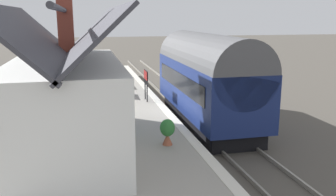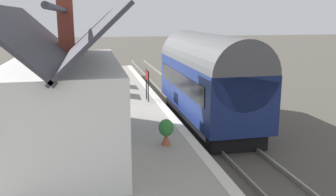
{
  "view_description": "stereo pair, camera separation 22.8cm",
  "coord_description": "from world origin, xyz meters",
  "px_view_note": "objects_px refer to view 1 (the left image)",
  "views": [
    {
      "loc": [
        -15.67,
        4.72,
        5.06
      ],
      "look_at": [
        -1.82,
        1.5,
        1.85
      ],
      "focal_mm": 38.47,
      "sensor_mm": 36.0,
      "label": 1
    },
    {
      "loc": [
        -15.72,
        4.5,
        5.06
      ],
      "look_at": [
        -1.82,
        1.5,
        1.85
      ],
      "focal_mm": 38.47,
      "sensor_mm": 36.0,
      "label": 2
    }
  ],
  "objects_px": {
    "station_building": "(67,101)",
    "planter_edge_far": "(97,72)",
    "planter_under_sign": "(88,77)",
    "planter_corner_building": "(167,131)",
    "planter_by_door": "(84,88)",
    "bench_by_lamp": "(114,78)",
    "station_sign_board": "(146,78)",
    "train": "(206,78)",
    "planter_edge_near": "(53,85)",
    "bench_near_building": "(115,87)"
  },
  "relations": [
    {
      "from": "train",
      "to": "planter_edge_far",
      "type": "bearing_deg",
      "value": 26.48
    },
    {
      "from": "planter_corner_building",
      "to": "planter_by_door",
      "type": "height_order",
      "value": "planter_corner_building"
    },
    {
      "from": "bench_by_lamp",
      "to": "planter_by_door",
      "type": "bearing_deg",
      "value": 133.7
    },
    {
      "from": "planter_by_door",
      "to": "planter_edge_far",
      "type": "bearing_deg",
      "value": -9.89
    },
    {
      "from": "planter_corner_building",
      "to": "planter_by_door",
      "type": "bearing_deg",
      "value": 16.02
    },
    {
      "from": "planter_edge_near",
      "to": "planter_corner_building",
      "type": "relative_size",
      "value": 0.82
    },
    {
      "from": "station_building",
      "to": "planter_edge_near",
      "type": "relative_size",
      "value": 10.91
    },
    {
      "from": "planter_edge_near",
      "to": "planter_edge_far",
      "type": "bearing_deg",
      "value": -32.63
    },
    {
      "from": "train",
      "to": "bench_by_lamp",
      "type": "bearing_deg",
      "value": 31.95
    },
    {
      "from": "bench_near_building",
      "to": "planter_corner_building",
      "type": "height_order",
      "value": "planter_corner_building"
    },
    {
      "from": "bench_near_building",
      "to": "bench_by_lamp",
      "type": "bearing_deg",
      "value": -4.06
    },
    {
      "from": "planter_edge_near",
      "to": "planter_under_sign",
      "type": "xyz_separation_m",
      "value": [
        2.17,
        -2.0,
        0.02
      ]
    },
    {
      "from": "bench_near_building",
      "to": "planter_by_door",
      "type": "bearing_deg",
      "value": 59.48
    },
    {
      "from": "train",
      "to": "planter_by_door",
      "type": "bearing_deg",
      "value": 51.98
    },
    {
      "from": "bench_by_lamp",
      "to": "station_sign_board",
      "type": "relative_size",
      "value": 0.89
    },
    {
      "from": "planter_under_sign",
      "to": "planter_edge_far",
      "type": "bearing_deg",
      "value": -18.5
    },
    {
      "from": "bench_near_building",
      "to": "station_sign_board",
      "type": "height_order",
      "value": "station_sign_board"
    },
    {
      "from": "bench_by_lamp",
      "to": "station_sign_board",
      "type": "distance_m",
      "value": 4.65
    },
    {
      "from": "planter_corner_building",
      "to": "planter_edge_far",
      "type": "bearing_deg",
      "value": 6.97
    },
    {
      "from": "planter_edge_near",
      "to": "station_sign_board",
      "type": "relative_size",
      "value": 0.46
    },
    {
      "from": "planter_edge_near",
      "to": "planter_under_sign",
      "type": "relative_size",
      "value": 0.96
    },
    {
      "from": "planter_edge_near",
      "to": "planter_under_sign",
      "type": "height_order",
      "value": "planter_under_sign"
    },
    {
      "from": "station_building",
      "to": "planter_edge_far",
      "type": "relative_size",
      "value": 10.11
    },
    {
      "from": "station_building",
      "to": "planter_edge_near",
      "type": "height_order",
      "value": "station_building"
    },
    {
      "from": "station_sign_board",
      "to": "bench_by_lamp",
      "type": "bearing_deg",
      "value": 15.9
    },
    {
      "from": "planter_edge_near",
      "to": "bench_by_lamp",
      "type": "bearing_deg",
      "value": -78.49
    },
    {
      "from": "planter_edge_near",
      "to": "station_sign_board",
      "type": "bearing_deg",
      "value": -127.2
    },
    {
      "from": "train",
      "to": "bench_by_lamp",
      "type": "relative_size",
      "value": 6.43
    },
    {
      "from": "bench_near_building",
      "to": "planter_by_door",
      "type": "relative_size",
      "value": 1.45
    },
    {
      "from": "station_building",
      "to": "station_sign_board",
      "type": "height_order",
      "value": "station_building"
    },
    {
      "from": "train",
      "to": "bench_near_building",
      "type": "xyz_separation_m",
      "value": [
        3.5,
        4.07,
        -0.89
      ]
    },
    {
      "from": "planter_under_sign",
      "to": "bench_near_building",
      "type": "bearing_deg",
      "value": -161.33
    },
    {
      "from": "station_sign_board",
      "to": "planter_edge_near",
      "type": "bearing_deg",
      "value": 52.8
    },
    {
      "from": "bench_near_building",
      "to": "planter_edge_near",
      "type": "bearing_deg",
      "value": 59.7
    },
    {
      "from": "bench_near_building",
      "to": "station_sign_board",
      "type": "bearing_deg",
      "value": -139.45
    },
    {
      "from": "station_building",
      "to": "planter_edge_far",
      "type": "distance_m",
      "value": 14.16
    },
    {
      "from": "planter_under_sign",
      "to": "bench_by_lamp",
      "type": "bearing_deg",
      "value": -131.97
    },
    {
      "from": "bench_near_building",
      "to": "station_building",
      "type": "bearing_deg",
      "value": 164.69
    },
    {
      "from": "planter_edge_far",
      "to": "planter_by_door",
      "type": "bearing_deg",
      "value": 170.11
    },
    {
      "from": "planter_corner_building",
      "to": "planter_edge_near",
      "type": "bearing_deg",
      "value": 23.22
    },
    {
      "from": "train",
      "to": "station_building",
      "type": "bearing_deg",
      "value": 125.17
    },
    {
      "from": "planter_edge_far",
      "to": "station_sign_board",
      "type": "relative_size",
      "value": 0.5
    },
    {
      "from": "planter_edge_far",
      "to": "planter_under_sign",
      "type": "distance_m",
      "value": 2.1
    },
    {
      "from": "station_building",
      "to": "planter_edge_near",
      "type": "bearing_deg",
      "value": 7.17
    },
    {
      "from": "bench_by_lamp",
      "to": "planter_under_sign",
      "type": "bearing_deg",
      "value": 48.03
    },
    {
      "from": "planter_edge_far",
      "to": "planter_under_sign",
      "type": "xyz_separation_m",
      "value": [
        -1.99,
        0.67,
        0.0
      ]
    },
    {
      "from": "planter_edge_near",
      "to": "station_sign_board",
      "type": "xyz_separation_m",
      "value": [
        -3.68,
        -4.85,
        0.82
      ]
    },
    {
      "from": "planter_corner_building",
      "to": "station_sign_board",
      "type": "relative_size",
      "value": 0.57
    },
    {
      "from": "planter_corner_building",
      "to": "bench_near_building",
      "type": "bearing_deg",
      "value": 7.07
    },
    {
      "from": "station_building",
      "to": "planter_edge_far",
      "type": "bearing_deg",
      "value": -5.79
    }
  ]
}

